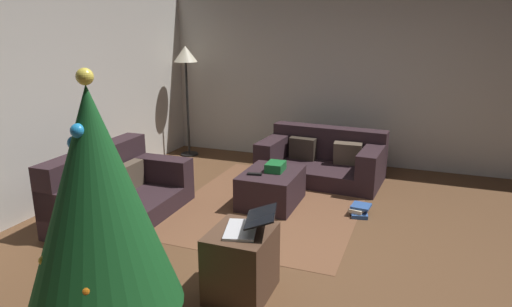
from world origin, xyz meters
name	(u,v)px	position (x,y,z in m)	size (l,w,h in m)	color
ground_plane	(318,261)	(0.00, 0.00, 0.00)	(6.40, 6.40, 0.00)	brown
rear_partition	(24,94)	(0.00, 3.14, 1.30)	(6.40, 0.12, 2.60)	beige
corner_partition	(373,76)	(3.14, 0.00, 1.30)	(0.12, 6.40, 2.60)	beige
couch_left	(115,192)	(0.19, 2.25, 0.28)	(1.52, 0.91, 0.73)	#2D1E23
couch_right	(323,159)	(2.25, 0.47, 0.26)	(1.03, 1.62, 0.65)	#2D1E23
ottoman	(271,188)	(1.10, 0.81, 0.19)	(0.79, 0.61, 0.39)	#2D1E23
gift_box	(276,167)	(1.15, 0.78, 0.44)	(0.26, 0.19, 0.10)	#19662D
tv_remote	(255,174)	(0.93, 0.95, 0.40)	(0.05, 0.16, 0.02)	black
christmas_tree	(97,201)	(-1.41, 1.07, 0.93)	(0.99, 0.99, 1.74)	brown
side_table	(241,263)	(-0.69, 0.43, 0.26)	(0.52, 0.44, 0.52)	#4C3323
laptop	(248,225)	(-0.67, 0.38, 0.57)	(0.43, 0.44, 0.17)	silver
book_stack	(359,210)	(1.16, -0.18, 0.05)	(0.32, 0.24, 0.11)	#2D5193
corner_lamp	(186,63)	(2.61, 2.71, 1.45)	(0.36, 0.36, 1.70)	black
area_rug	(271,204)	(1.10, 0.81, 0.00)	(2.60, 2.00, 0.01)	brown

